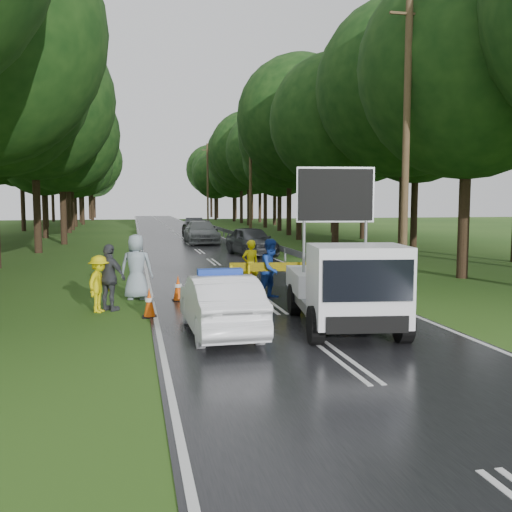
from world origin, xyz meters
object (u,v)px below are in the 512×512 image
object	(u,v)px
civilian	(272,269)
queue_car_third	(199,229)
officer	(250,265)
queue_car_second	(201,232)
police_sedan	(220,304)
barrier	(274,271)
queue_car_fourth	(194,226)
queue_car_first	(251,241)
work_truck	(345,286)

from	to	relation	value
civilian	queue_car_third	xyz separation A→B (m)	(1.21, 30.19, -0.20)
officer	queue_car_second	world-z (taller)	officer
police_sedan	queue_car_second	xyz separation A→B (m)	(2.87, 27.96, 0.12)
barrier	queue_car_fourth	bearing A→B (deg)	96.68
queue_car_third	civilian	bearing A→B (deg)	-93.97
barrier	civilian	xyz separation A→B (m)	(-0.05, 0.17, 0.07)
barrier	queue_car_third	distance (m)	30.38
officer	queue_car_third	xyz separation A→B (m)	(1.50, 28.28, -0.12)
queue_car_fourth	queue_car_second	bearing A→B (deg)	-86.22
barrier	queue_car_second	xyz separation A→B (m)	(0.52, 23.74, -0.07)
officer	queue_car_second	size ratio (longest dim) A/B	0.31
queue_car_second	queue_car_third	bearing A→B (deg)	84.37
barrier	queue_car_first	xyz separation A→B (m)	(2.22, 14.20, -0.06)
queue_car_second	queue_car_first	bearing A→B (deg)	-80.01
police_sedan	queue_car_second	world-z (taller)	queue_car_second
work_truck	officer	world-z (taller)	work_truck
queue_car_first	queue_car_third	bearing A→B (deg)	85.79
barrier	queue_car_first	world-z (taller)	queue_car_first
police_sedan	queue_car_first	size ratio (longest dim) A/B	0.88
officer	police_sedan	bearing A→B (deg)	58.83
police_sedan	queue_car_first	xyz separation A→B (m)	(4.56, 18.43, 0.12)
police_sedan	officer	distance (m)	6.61
officer	queue_car_first	size ratio (longest dim) A/B	0.36
police_sedan	officer	world-z (taller)	officer
work_truck	queue_car_second	size ratio (longest dim) A/B	0.92
civilian	officer	bearing A→B (deg)	66.25
civilian	queue_car_third	world-z (taller)	civilian
queue_car_fourth	queue_car_first	bearing A→B (deg)	-80.21
queue_car_third	queue_car_fourth	distance (m)	6.00
police_sedan	queue_car_fourth	world-z (taller)	police_sedan
work_truck	barrier	bearing A→B (deg)	105.89
queue_car_first	queue_car_third	size ratio (longest dim) A/B	0.90
barrier	officer	xyz separation A→B (m)	(-0.34, 2.07, -0.01)
queue_car_first	queue_car_third	world-z (taller)	queue_car_first
work_truck	civilian	size ratio (longest dim) A/B	2.71
police_sedan	queue_car_fourth	size ratio (longest dim) A/B	0.94
queue_car_fourth	queue_car_third	bearing A→B (deg)	-84.26
officer	queue_car_fourth	xyz separation A→B (m)	(1.69, 34.28, -0.13)
queue_car_second	work_truck	bearing A→B (deg)	-89.92
civilian	queue_car_first	xyz separation A→B (m)	(2.27, 14.04, -0.13)
barrier	officer	world-z (taller)	officer
queue_car_first	barrier	bearing A→B (deg)	-106.85
barrier	queue_car_fourth	xyz separation A→B (m)	(1.35, 36.36, -0.14)
queue_car_third	queue_car_second	bearing A→B (deg)	-97.19
police_sedan	queue_car_third	size ratio (longest dim) A/B	0.79
police_sedan	work_truck	distance (m)	2.99
police_sedan	queue_car_first	bearing A→B (deg)	-105.35
police_sedan	queue_car_third	xyz separation A→B (m)	(3.50, 34.58, 0.05)
civilian	queue_car_first	size ratio (longest dim) A/B	0.40
queue_car_third	queue_car_fourth	xyz separation A→B (m)	(0.19, 6.00, -0.00)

